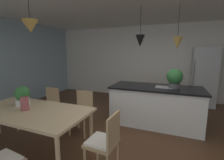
% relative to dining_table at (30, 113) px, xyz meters
% --- Properties ---
extents(ground_plane, '(10.00, 8.40, 0.04)m').
position_rel_dining_table_xyz_m(ground_plane, '(1.57, 0.97, -0.69)').
color(ground_plane, '#4C301E').
extents(wall_back_kitchen, '(10.00, 0.12, 2.70)m').
position_rel_dining_table_xyz_m(wall_back_kitchen, '(1.57, 4.23, 0.68)').
color(wall_back_kitchen, white).
rests_on(wall_back_kitchen, ground_plane).
extents(dining_table, '(1.98, 0.99, 0.73)m').
position_rel_dining_table_xyz_m(dining_table, '(0.00, 0.00, 0.00)').
color(dining_table, '#D1B284').
rests_on(dining_table, ground_plane).
extents(chair_far_left, '(0.42, 0.42, 0.87)m').
position_rel_dining_table_xyz_m(chair_far_left, '(-0.44, 0.86, -0.20)').
color(chair_far_left, tan).
rests_on(chair_far_left, ground_plane).
extents(chair_far_right, '(0.42, 0.42, 0.87)m').
position_rel_dining_table_xyz_m(chair_far_right, '(0.44, 0.86, -0.20)').
color(chair_far_right, tan).
rests_on(chair_far_right, ground_plane).
extents(chair_kitchen_end, '(0.42, 0.42, 0.87)m').
position_rel_dining_table_xyz_m(chair_kitchen_end, '(1.36, -0.00, -0.20)').
color(chair_kitchen_end, tan).
rests_on(chair_kitchen_end, ground_plane).
extents(kitchen_island, '(2.05, 0.91, 0.91)m').
position_rel_dining_table_xyz_m(kitchen_island, '(1.83, 1.84, -0.21)').
color(kitchen_island, silver).
rests_on(kitchen_island, ground_plane).
extents(refrigerator, '(0.71, 0.67, 1.86)m').
position_rel_dining_table_xyz_m(refrigerator, '(3.09, 3.83, 0.26)').
color(refrigerator, '#B2B5B7').
rests_on(refrigerator, ground_plane).
extents(pendant_over_table, '(0.26, 0.26, 0.72)m').
position_rel_dining_table_xyz_m(pendant_over_table, '(0.04, 0.11, 1.41)').
color(pendant_over_table, black).
extents(pendant_over_island_main, '(0.21, 0.21, 0.89)m').
position_rel_dining_table_xyz_m(pendant_over_island_main, '(1.43, 1.84, 1.27)').
color(pendant_over_island_main, black).
extents(pendant_over_island_aux, '(0.21, 0.21, 0.95)m').
position_rel_dining_table_xyz_m(pendant_over_island_aux, '(2.23, 1.84, 1.21)').
color(pendant_over_island_aux, black).
extents(potted_plant_on_island, '(0.34, 0.34, 0.43)m').
position_rel_dining_table_xyz_m(potted_plant_on_island, '(2.22, 1.84, 0.46)').
color(potted_plant_on_island, '#4C4C51').
rests_on(potted_plant_on_island, kitchen_island).
extents(potted_plant_on_table, '(0.25, 0.25, 0.35)m').
position_rel_dining_table_xyz_m(potted_plant_on_table, '(-0.32, 0.13, 0.24)').
color(potted_plant_on_table, beige).
rests_on(potted_plant_on_table, dining_table).
extents(vase_on_dining_table, '(0.13, 0.13, 0.22)m').
position_rel_dining_table_xyz_m(vase_on_dining_table, '(-0.05, -0.05, 0.17)').
color(vase_on_dining_table, '#994C51').
rests_on(vase_on_dining_table, dining_table).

